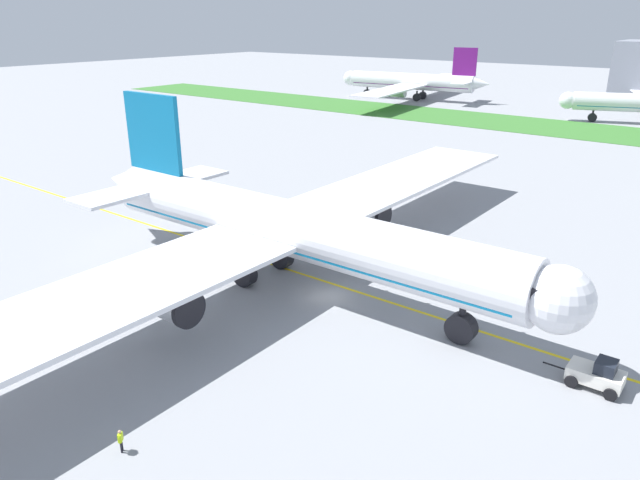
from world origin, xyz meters
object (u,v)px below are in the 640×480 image
object	(u,v)px
pushback_tug	(597,374)
ground_crew_marshaller_front	(424,280)
airliner_foreground	(284,228)
parked_airliner_far_left	(413,82)
ground_crew_wingwalker_port	(121,439)

from	to	relation	value
pushback_tug	ground_crew_marshaller_front	bearing A→B (deg)	158.84
airliner_foreground	parked_airliner_far_left	xyz separation A→B (m)	(-58.72, 129.57, -0.27)
ground_crew_wingwalker_port	airliner_foreground	bearing A→B (deg)	108.17
ground_crew_marshaller_front	parked_airliner_far_left	world-z (taller)	parked_airliner_far_left
parked_airliner_far_left	pushback_tug	bearing A→B (deg)	-55.93
airliner_foreground	ground_crew_wingwalker_port	xyz separation A→B (m)	(7.98, -24.30, -4.81)
ground_crew_marshaller_front	parked_airliner_far_left	distance (m)	141.45
airliner_foreground	ground_crew_wingwalker_port	size ratio (longest dim) A/B	57.13
ground_crew_wingwalker_port	parked_airliner_far_left	distance (m)	167.76
airliner_foreground	parked_airliner_far_left	size ratio (longest dim) A/B	1.15
ground_crew_wingwalker_port	ground_crew_marshaller_front	size ratio (longest dim) A/B	0.88
airliner_foreground	parked_airliner_far_left	distance (m)	142.25
pushback_tug	parked_airliner_far_left	world-z (taller)	parked_airliner_far_left
airliner_foreground	pushback_tug	distance (m)	29.16
pushback_tug	ground_crew_wingwalker_port	world-z (taller)	pushback_tug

